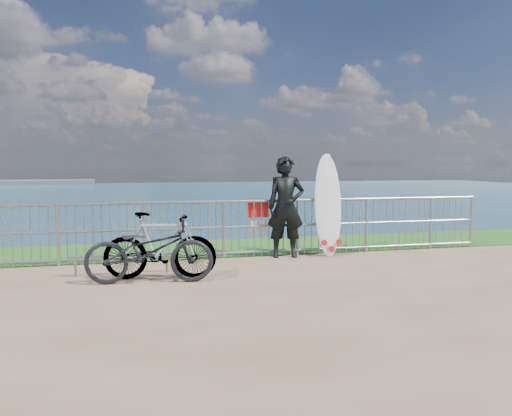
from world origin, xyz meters
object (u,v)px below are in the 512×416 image
object	(u,v)px
surfer	(286,207)
bicycle_far	(160,246)
bicycle_near	(149,250)
surfboard	(328,208)

from	to	relation	value
surfer	bicycle_far	bearing A→B (deg)	-142.21
surfer	bicycle_far	xyz separation A→B (m)	(-2.49, -1.33, -0.45)
bicycle_far	bicycle_near	bearing A→B (deg)	153.25
surfboard	bicycle_near	distance (m)	3.88
surfer	bicycle_near	xyz separation A→B (m)	(-2.66, -1.56, -0.47)
surfboard	bicycle_far	world-z (taller)	surfboard
surfer	bicycle_far	size ratio (longest dim) A/B	1.11
surfboard	surfer	bearing A→B (deg)	179.18
bicycle_far	surfboard	bearing A→B (deg)	-58.15
surfer	bicycle_near	size ratio (longest dim) A/B	1.01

